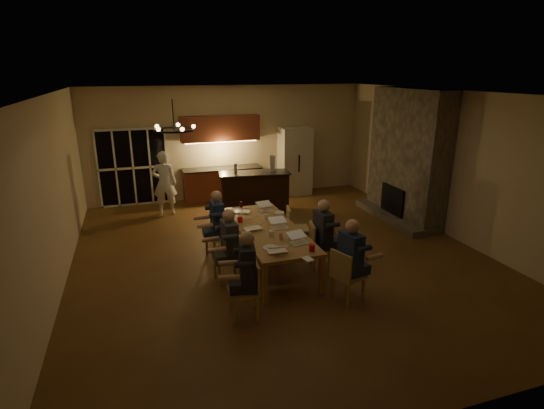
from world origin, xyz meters
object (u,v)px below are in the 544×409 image
(person_left_mid, at_px, (230,247))
(laptop_d, at_px, (279,222))
(laptop_b, at_px, (300,237))
(plate_left, at_px, (271,248))
(plate_near, at_px, (295,235))
(chair_left_near, at_px, (243,290))
(can_right, at_px, (284,218))
(plate_far, at_px, (279,213))
(refrigerator, at_px, (295,161))
(person_right_mid, at_px, (323,235))
(can_silver, at_px, (281,237))
(bar_island, at_px, (255,192))
(standing_person, at_px, (165,183))
(person_left_near, at_px, (248,274))
(chair_right_near, at_px, (348,275))
(can_cola, at_px, (241,205))
(chair_left_far, at_px, (218,236))
(chair_right_mid, at_px, (322,246))
(laptop_f, at_px, (266,206))
(bar_bottle, at_px, (236,168))
(chandelier, at_px, (174,130))
(mug_mid, at_px, (266,217))
(redcup_near, at_px, (312,248))
(mug_front, at_px, (271,233))
(laptop_e, at_px, (242,207))
(person_left_far, at_px, (217,224))
(person_right_near, at_px, (350,260))
(dining_table, at_px, (268,246))
(chair_right_far, at_px, (298,228))
(laptop_c, at_px, (253,223))
(bar_blender, at_px, (273,163))
(laptop_a, at_px, (277,245))
(chair_left_mid, at_px, (227,258))

(person_left_mid, xyz_separation_m, laptop_d, (1.06, 0.46, 0.17))
(laptop_b, distance_m, plate_left, 0.55)
(person_left_mid, bearing_deg, plate_near, 88.63)
(plate_left, bearing_deg, chair_left_near, -133.11)
(can_right, bearing_deg, plate_far, 82.72)
(refrigerator, xyz_separation_m, person_right_mid, (-1.36, -4.99, -0.31))
(laptop_b, relative_size, can_silver, 2.67)
(bar_island, bearing_deg, standing_person, 173.50)
(person_left_near, xyz_separation_m, person_left_mid, (-0.03, 1.09, 0.00))
(chair_right_near, distance_m, can_cola, 3.24)
(bar_island, distance_m, person_left_mid, 3.93)
(chair_left_far, relative_size, chair_right_mid, 1.00)
(chair_left_near, height_order, person_left_near, person_left_near)
(chair_right_near, bearing_deg, plate_far, -11.70)
(chair_left_near, relative_size, laptop_f, 2.78)
(person_right_mid, xyz_separation_m, laptop_f, (-0.62, 1.52, 0.17))
(person_right_mid, height_order, bar_bottle, person_right_mid)
(chair_right_near, height_order, can_right, chair_right_near)
(chandelier, distance_m, laptop_f, 3.16)
(mug_mid, bearing_deg, standing_person, 118.37)
(redcup_near, distance_m, plate_far, 2.02)
(person_right_mid, bearing_deg, laptop_d, 52.68)
(chandelier, relative_size, can_right, 5.10)
(person_left_near, distance_m, mug_front, 1.44)
(laptop_f, relative_size, can_cola, 2.67)
(bar_island, relative_size, laptop_e, 5.67)
(person_right_mid, height_order, laptop_d, person_right_mid)
(person_left_far, distance_m, plate_far, 1.33)
(person_left_mid, bearing_deg, person_left_near, -0.88)
(chair_right_mid, bearing_deg, refrigerator, -2.53)
(laptop_d, relative_size, bar_bottle, 1.33)
(person_right_near, xyz_separation_m, mug_front, (-0.94, 1.24, 0.11))
(chandelier, bearing_deg, dining_table, 21.26)
(chair_right_far, xyz_separation_m, plate_left, (-1.08, -1.50, 0.31))
(standing_person, distance_m, plate_near, 4.65)
(dining_table, bearing_deg, chair_left_near, -119.09)
(chair_right_mid, xyz_separation_m, bar_bottle, (-0.77, 3.71, 0.76))
(laptop_c, distance_m, bar_blender, 3.41)
(redcup_near, bearing_deg, mug_mid, 97.96)
(dining_table, distance_m, person_left_mid, 1.06)
(laptop_a, bearing_deg, person_left_mid, -37.51)
(person_right_near, xyz_separation_m, mug_mid, (-0.75, 2.13, 0.11))
(bar_bottle, bearing_deg, plate_left, -95.48)
(plate_near, bearing_deg, mug_front, 166.31)
(laptop_e, height_order, can_right, laptop_e)
(person_right_near, distance_m, chandelier, 3.42)
(can_cola, distance_m, can_right, 1.25)
(dining_table, bearing_deg, chair_left_mid, -154.30)
(chair_right_mid, distance_m, laptop_e, 1.96)
(chair_right_far, bearing_deg, person_left_far, 99.57)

